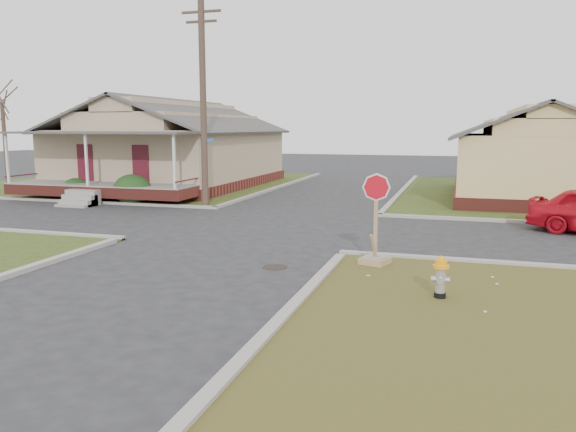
# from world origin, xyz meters

# --- Properties ---
(ground) EXTENTS (120.00, 120.00, 0.00)m
(ground) POSITION_xyz_m (0.00, 0.00, 0.00)
(ground) COLOR #252628
(ground) RESTS_ON ground
(verge_far_left) EXTENTS (19.00, 19.00, 0.05)m
(verge_far_left) POSITION_xyz_m (-13.00, 18.00, 0.03)
(verge_far_left) COLOR #304017
(verge_far_left) RESTS_ON ground
(curbs) EXTENTS (80.00, 40.00, 0.12)m
(curbs) POSITION_xyz_m (0.00, 5.00, 0.00)
(curbs) COLOR #9E968F
(curbs) RESTS_ON ground
(manhole) EXTENTS (0.64, 0.64, 0.01)m
(manhole) POSITION_xyz_m (2.20, -0.50, 0.01)
(manhole) COLOR black
(manhole) RESTS_ON ground
(corner_house) EXTENTS (10.10, 15.50, 5.30)m
(corner_house) POSITION_xyz_m (-10.00, 16.68, 2.28)
(corner_house) COLOR maroon
(corner_house) RESTS_ON ground
(side_house_yellow) EXTENTS (7.60, 11.60, 4.70)m
(side_house_yellow) POSITION_xyz_m (10.00, 16.50, 2.19)
(side_house_yellow) COLOR maroon
(side_house_yellow) RESTS_ON ground
(utility_pole) EXTENTS (1.80, 0.28, 9.00)m
(utility_pole) POSITION_xyz_m (-4.20, 8.90, 4.66)
(utility_pole) COLOR #3A2821
(utility_pole) RESTS_ON ground
(tree_far_left) EXTENTS (0.22, 0.22, 4.90)m
(tree_far_left) POSITION_xyz_m (-18.00, 12.00, 2.50)
(tree_far_left) COLOR #3A2821
(tree_far_left) RESTS_ON verge_far_left
(fire_hydrant) EXTENTS (0.33, 0.33, 0.89)m
(fire_hydrant) POSITION_xyz_m (6.34, -2.09, 0.54)
(fire_hydrant) COLOR black
(fire_hydrant) RESTS_ON ground
(stop_sign) EXTENTS (0.67, 0.65, 2.35)m
(stop_sign) POSITION_xyz_m (4.62, 0.43, 0.56)
(stop_sign) COLOR #A38158
(stop_sign) RESTS_ON ground
(hedge_left) EXTENTS (1.38, 1.13, 1.05)m
(hedge_left) POSITION_xyz_m (-11.50, 9.48, 0.58)
(hedge_left) COLOR #163212
(hedge_left) RESTS_ON verge_far_left
(hedge_right) EXTENTS (1.63, 1.34, 1.25)m
(hedge_right) POSITION_xyz_m (-8.01, 9.06, 0.67)
(hedge_right) COLOR #163212
(hedge_right) RESTS_ON verge_far_left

